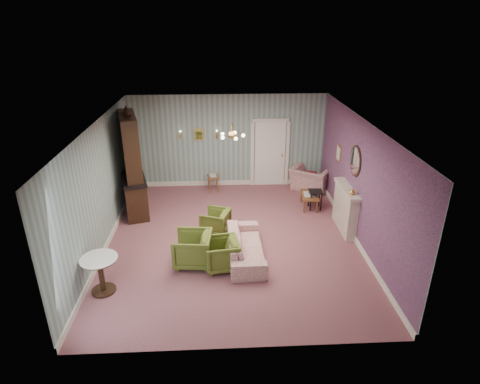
{
  "coord_description": "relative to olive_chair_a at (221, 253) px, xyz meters",
  "views": [
    {
      "loc": [
        -0.27,
        -8.54,
        5.06
      ],
      "look_at": [
        0.2,
        0.4,
        1.1
      ],
      "focal_mm": 30.12,
      "sensor_mm": 36.0,
      "label": 1
    }
  ],
  "objects": [
    {
      "name": "olive_chair_a",
      "position": [
        0.0,
        0.0,
        0.0
      ],
      "size": [
        0.77,
        0.81,
        0.74
      ],
      "primitive_type": "imported",
      "rotation": [
        0.0,
        0.0,
        -1.42
      ],
      "color": "#5A6623",
      "rests_on": "floor"
    },
    {
      "name": "wall_right",
      "position": [
        3.28,
        1.15,
        1.08
      ],
      "size": [
        0.0,
        7.0,
        7.0
      ],
      "primitive_type": "plane",
      "rotation": [
        1.57,
        0.0,
        -1.57
      ],
      "color": "slate",
      "rests_on": "ground"
    },
    {
      "name": "fireplace",
      "position": [
        3.14,
        1.55,
        0.21
      ],
      "size": [
        0.3,
        1.4,
        1.16
      ],
      "primitive_type": null,
      "color": "beige",
      "rests_on": "floor"
    },
    {
      "name": "mantel_vase",
      "position": [
        3.12,
        1.15,
        0.86
      ],
      "size": [
        0.15,
        0.15,
        0.15
      ],
      "primitive_type": "imported",
      "color": "gold",
      "rests_on": "fireplace"
    },
    {
      "name": "wall_right_floral",
      "position": [
        3.27,
        1.15,
        1.08
      ],
      "size": [
        0.0,
        7.0,
        7.0
      ],
      "primitive_type": "plane",
      "rotation": [
        1.57,
        0.0,
        -1.57
      ],
      "color": "#B3597F",
      "rests_on": "ground"
    },
    {
      "name": "oval_mirror",
      "position": [
        3.24,
        1.55,
        1.48
      ],
      "size": [
        0.04,
        0.76,
        0.84
      ],
      "primitive_type": null,
      "color": "white",
      "rests_on": "wall_right"
    },
    {
      "name": "chandelier",
      "position": [
        0.28,
        1.15,
        2.26
      ],
      "size": [
        0.56,
        0.56,
        0.36
      ],
      "primitive_type": null,
      "color": "gold",
      "rests_on": "ceiling"
    },
    {
      "name": "coffee_table",
      "position": [
        2.52,
        2.85,
        -0.16
      ],
      "size": [
        0.51,
        0.84,
        0.41
      ],
      "primitive_type": null,
      "rotation": [
        0.0,
        0.0,
        -0.07
      ],
      "color": "brown",
      "rests_on": "floor"
    },
    {
      "name": "sconce_left",
      "position": [
        -1.17,
        4.59,
        1.33
      ],
      "size": [
        0.16,
        0.12,
        0.3
      ],
      "primitive_type": null,
      "color": "gold",
      "rests_on": "wall_back"
    },
    {
      "name": "floor",
      "position": [
        0.28,
        1.15,
        -0.37
      ],
      "size": [
        7.0,
        7.0,
        0.0
      ],
      "primitive_type": "plane",
      "color": "#8C5159",
      "rests_on": "ground"
    },
    {
      "name": "door",
      "position": [
        1.58,
        4.61,
        0.71
      ],
      "size": [
        1.12,
        0.12,
        2.16
      ],
      "primitive_type": null,
      "color": "white",
      "rests_on": "floor"
    },
    {
      "name": "wall_front",
      "position": [
        0.28,
        -2.35,
        1.08
      ],
      "size": [
        6.0,
        0.0,
        6.0
      ],
      "primitive_type": "plane",
      "rotation": [
        -1.57,
        0.0,
        0.0
      ],
      "color": "slate",
      "rests_on": "ground"
    },
    {
      "name": "olive_chair_b",
      "position": [
        -0.63,
        0.18,
        0.04
      ],
      "size": [
        0.81,
        0.86,
        0.81
      ],
      "primitive_type": "imported",
      "rotation": [
        0.0,
        0.0,
        -1.67
      ],
      "color": "#5A6623",
      "rests_on": "floor"
    },
    {
      "name": "pedestal_table",
      "position": [
        -2.36,
        -0.71,
        0.02
      ],
      "size": [
        0.78,
        0.78,
        0.78
      ],
      "primitive_type": null,
      "rotation": [
        0.0,
        0.0,
        -0.09
      ],
      "color": "black",
      "rests_on": "floor"
    },
    {
      "name": "wall_left",
      "position": [
        -2.72,
        1.15,
        1.08
      ],
      "size": [
        0.0,
        7.0,
        7.0
      ],
      "primitive_type": "plane",
      "rotation": [
        1.57,
        0.0,
        1.57
      ],
      "color": "slate",
      "rests_on": "ground"
    },
    {
      "name": "ceiling",
      "position": [
        0.28,
        1.15,
        2.53
      ],
      "size": [
        7.0,
        7.0,
        0.0
      ],
      "primitive_type": "plane",
      "rotation": [
        3.14,
        0.0,
        0.0
      ],
      "color": "white",
      "rests_on": "ground"
    },
    {
      "name": "wingback_chair",
      "position": [
        2.83,
        4.13,
        0.12
      ],
      "size": [
        1.34,
        1.23,
        0.98
      ],
      "primitive_type": "imported",
      "rotation": [
        0.0,
        0.0,
        2.55
      ],
      "color": "#9E4051",
      "rests_on": "floor"
    },
    {
      "name": "nesting_table",
      "position": [
        -0.22,
        4.18,
        -0.1
      ],
      "size": [
        0.38,
        0.46,
        0.54
      ],
      "primitive_type": null,
      "rotation": [
        0.0,
        0.0,
        0.15
      ],
      "color": "brown",
      "rests_on": "floor"
    },
    {
      "name": "gilt_mirror_back",
      "position": [
        -0.62,
        4.61,
        1.33
      ],
      "size": [
        0.28,
        0.06,
        0.36
      ],
      "primitive_type": null,
      "color": "gold",
      "rests_on": "wall_back"
    },
    {
      "name": "olive_chair_c",
      "position": [
        -0.14,
        1.58,
        -0.04
      ],
      "size": [
        0.78,
        0.8,
        0.66
      ],
      "primitive_type": "imported",
      "rotation": [
        0.0,
        0.0,
        -1.91
      ],
      "color": "#5A6623",
      "rests_on": "floor"
    },
    {
      "name": "sconce_right",
      "position": [
        -0.07,
        4.59,
        1.33
      ],
      "size": [
        0.16,
        0.12,
        0.3
      ],
      "primitive_type": null,
      "color": "gold",
      "rests_on": "wall_back"
    },
    {
      "name": "framed_print",
      "position": [
        3.25,
        2.9,
        1.23
      ],
      "size": [
        0.04,
        0.34,
        0.42
      ],
      "primitive_type": null,
      "color": "gold",
      "rests_on": "wall_right"
    },
    {
      "name": "sofa_chintz",
      "position": [
        0.55,
        0.39,
        0.01
      ],
      "size": [
        0.61,
        1.97,
        0.77
      ],
      "primitive_type": "imported",
      "rotation": [
        0.0,
        0.0,
        1.59
      ],
      "color": "#9E4051",
      "rests_on": "floor"
    },
    {
      "name": "dresser",
      "position": [
        -2.37,
        2.92,
        1.08
      ],
      "size": [
        1.04,
        1.83,
        2.89
      ],
      "primitive_type": null,
      "rotation": [
        0.0,
        0.0,
        0.27
      ],
      "color": "black",
      "rests_on": "floor"
    },
    {
      "name": "burgundy_cushion",
      "position": [
        2.78,
        3.98,
        0.11
      ],
      "size": [
        0.41,
        0.28,
        0.39
      ],
      "primitive_type": "cube",
      "rotation": [
        0.17,
        0.0,
        -0.35
      ],
      "color": "maroon",
      "rests_on": "wingback_chair"
    },
    {
      "name": "side_table_black",
      "position": [
        2.66,
        2.76,
        -0.09
      ],
      "size": [
        0.38,
        0.38,
        0.55
      ],
      "primitive_type": null,
      "rotation": [
        0.0,
        0.0,
        -0.05
      ],
      "color": "black",
      "rests_on": "floor"
    },
    {
      "name": "wall_back",
      "position": [
        0.28,
        4.65,
        1.08
      ],
      "size": [
        6.0,
        0.0,
        6.0
      ],
      "primitive_type": "plane",
      "rotation": [
        1.57,
        0.0,
        0.0
      ],
      "color": "slate",
      "rests_on": "ground"
    }
  ]
}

